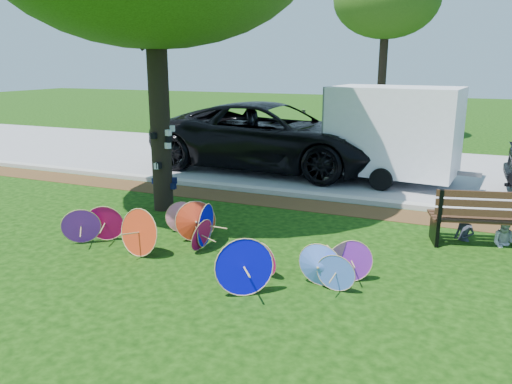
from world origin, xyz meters
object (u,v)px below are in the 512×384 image
Objects in this scene: parasol_pile at (209,238)px; park_bench at (487,216)px; black_van at (272,136)px; person_left at (467,214)px; cargo_trailer at (394,130)px; person_right at (508,219)px.

park_bench is (4.37, 2.62, 0.17)m from parasol_pile.
black_van reaches higher than person_left.
park_bench is at bearing -126.34° from black_van.
park_bench is (2.31, -4.33, -0.93)m from cargo_trailer.
cargo_trailer is (2.06, 6.96, 1.10)m from parasol_pile.
person_left is at bearing 158.07° from park_bench.
cargo_trailer reaches higher than park_bench.
person_right is (0.70, 0.00, -0.01)m from person_left.
person_right is (0.35, 0.05, -0.03)m from park_bench.
cargo_trailer is at bearing 139.40° from person_left.
black_van is 3.61× the size of park_bench.
cargo_trailer is 1.62× the size of park_bench.
cargo_trailer is 4.80m from person_left.
person_left is (-0.35, 0.05, -0.02)m from park_bench.
person_left is at bearing 33.62° from parasol_pile.
cargo_trailer is at bearing 104.25° from park_bench.
park_bench is 0.35m from person_left.
cargo_trailer is 5.00m from park_bench.
park_bench is 0.36m from person_right.
black_van is 7.26× the size of person_left.
person_right is at bearing -5.67° from park_bench.
black_van is 7.38× the size of person_right.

